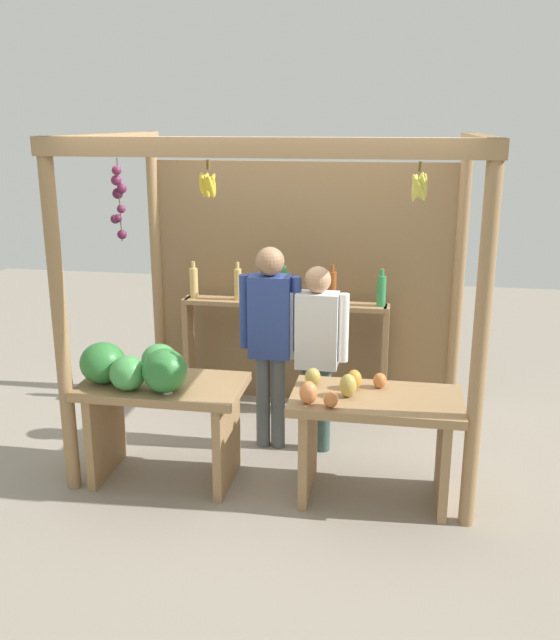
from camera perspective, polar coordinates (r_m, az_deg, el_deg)
name	(u,v)px	position (r m, az deg, el deg)	size (l,w,h in m)	color
ground_plane	(284,443)	(5.77, 0.33, -9.98)	(12.00, 12.00, 0.00)	gray
market_stall	(293,261)	(5.71, 1.06, 4.82)	(2.85, 2.01, 2.43)	#99754C
fruit_counter_left	(151,390)	(5.02, -10.49, -5.63)	(1.19, 0.66, 1.05)	#99754C
fruit_counter_right	(372,423)	(4.82, 7.50, -8.36)	(1.14, 0.64, 0.90)	#99754C
bottle_shelf_unit	(285,325)	(6.16, 0.41, -0.44)	(1.82, 0.22, 1.34)	#99754C
vendor_man	(270,330)	(5.37, -0.80, -0.83)	(0.48, 0.22, 1.62)	#565F61
vendor_woman	(317,344)	(5.34, 3.02, -1.97)	(0.48, 0.20, 1.48)	#365049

